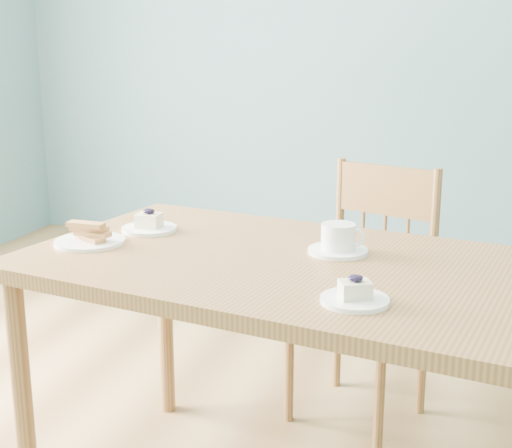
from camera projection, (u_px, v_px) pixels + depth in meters
name	position (u px, v px, depth m)	size (l,w,h in m)	color
room	(317.00, 7.00, 1.76)	(5.01, 5.01, 2.71)	#A07C4A
dining_table	(293.00, 288.00, 1.81)	(1.48, 1.00, 0.73)	olive
dining_chair	(365.00, 292.00, 2.41)	(0.50, 0.49, 0.87)	olive
cheesecake_plate_near	(355.00, 296.00, 1.49)	(0.15, 0.15, 0.06)	white
cheesecake_plate_far	(149.00, 225.00, 2.07)	(0.16, 0.16, 0.07)	white
coffee_cup	(339.00, 241.00, 1.84)	(0.16, 0.16, 0.08)	white
biscotti_plate	(89.00, 237.00, 1.94)	(0.19, 0.19, 0.06)	white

